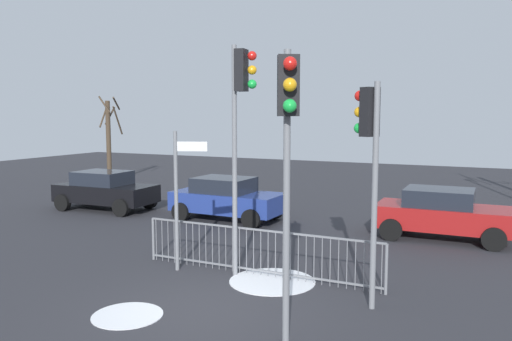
{
  "coord_description": "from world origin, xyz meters",
  "views": [
    {
      "loc": [
        4.85,
        -7.94,
        3.64
      ],
      "look_at": [
        -0.11,
        2.48,
        2.37
      ],
      "focal_mm": 36.18,
      "sensor_mm": 36.0,
      "label": 1
    }
  ],
  "objects_px": {
    "car_blue_near": "(227,198)",
    "bare_tree_left": "(109,138)",
    "traffic_light_mid_right": "(370,144)",
    "traffic_light_rear_left": "(288,132)",
    "direction_sign_post": "(179,193)",
    "car_black_trailing": "(105,190)",
    "traffic_light_rear_right": "(240,109)",
    "car_red_far": "(443,213)"
  },
  "relations": [
    {
      "from": "bare_tree_left",
      "to": "traffic_light_rear_right",
      "type": "bearing_deg",
      "value": -39.57
    },
    {
      "from": "bare_tree_left",
      "to": "traffic_light_mid_right",
      "type": "bearing_deg",
      "value": -35.55
    },
    {
      "from": "traffic_light_rear_left",
      "to": "bare_tree_left",
      "type": "relative_size",
      "value": 1.01
    },
    {
      "from": "bare_tree_left",
      "to": "traffic_light_rear_left",
      "type": "bearing_deg",
      "value": -41.65
    },
    {
      "from": "direction_sign_post",
      "to": "car_blue_near",
      "type": "height_order",
      "value": "direction_sign_post"
    },
    {
      "from": "traffic_light_rear_right",
      "to": "bare_tree_left",
      "type": "bearing_deg",
      "value": -135.1
    },
    {
      "from": "traffic_light_mid_right",
      "to": "traffic_light_rear_left",
      "type": "bearing_deg",
      "value": -168.95
    },
    {
      "from": "traffic_light_rear_right",
      "to": "bare_tree_left",
      "type": "xyz_separation_m",
      "value": [
        -13.56,
        11.2,
        -1.36
      ]
    },
    {
      "from": "car_red_far",
      "to": "bare_tree_left",
      "type": "distance_m",
      "value": 18.26
    },
    {
      "from": "traffic_light_rear_right",
      "to": "car_blue_near",
      "type": "height_order",
      "value": "traffic_light_rear_right"
    },
    {
      "from": "car_black_trailing",
      "to": "bare_tree_left",
      "type": "distance_m",
      "value": 8.31
    },
    {
      "from": "car_black_trailing",
      "to": "direction_sign_post",
      "type": "bearing_deg",
      "value": -39.27
    },
    {
      "from": "direction_sign_post",
      "to": "traffic_light_rear_right",
      "type": "bearing_deg",
      "value": -9.9
    },
    {
      "from": "car_red_far",
      "to": "car_black_trailing",
      "type": "relative_size",
      "value": 0.99
    },
    {
      "from": "car_blue_near",
      "to": "car_red_far",
      "type": "xyz_separation_m",
      "value": [
        6.96,
        0.37,
        0.0
      ]
    },
    {
      "from": "direction_sign_post",
      "to": "bare_tree_left",
      "type": "bearing_deg",
      "value": 117.24
    },
    {
      "from": "traffic_light_mid_right",
      "to": "car_black_trailing",
      "type": "bearing_deg",
      "value": 92.38
    },
    {
      "from": "car_black_trailing",
      "to": "traffic_light_mid_right",
      "type": "bearing_deg",
      "value": -28.31
    },
    {
      "from": "traffic_light_rear_right",
      "to": "car_black_trailing",
      "type": "distance_m",
      "value": 10.13
    },
    {
      "from": "traffic_light_rear_left",
      "to": "bare_tree_left",
      "type": "xyz_separation_m",
      "value": [
        -15.84,
        14.09,
        -0.99
      ]
    },
    {
      "from": "traffic_light_rear_right",
      "to": "car_blue_near",
      "type": "distance_m",
      "value": 6.83
    },
    {
      "from": "traffic_light_mid_right",
      "to": "direction_sign_post",
      "type": "relative_size",
      "value": 1.3
    },
    {
      "from": "direction_sign_post",
      "to": "car_red_far",
      "type": "height_order",
      "value": "direction_sign_post"
    },
    {
      "from": "car_red_far",
      "to": "car_black_trailing",
      "type": "distance_m",
      "value": 12.08
    },
    {
      "from": "bare_tree_left",
      "to": "direction_sign_post",
      "type": "bearing_deg",
      "value": -43.46
    },
    {
      "from": "traffic_light_rear_left",
      "to": "traffic_light_rear_right",
      "type": "bearing_deg",
      "value": -78.74
    },
    {
      "from": "direction_sign_post",
      "to": "car_blue_near",
      "type": "relative_size",
      "value": 0.85
    },
    {
      "from": "traffic_light_mid_right",
      "to": "car_black_trailing",
      "type": "relative_size",
      "value": 1.09
    },
    {
      "from": "traffic_light_rear_left",
      "to": "traffic_light_mid_right",
      "type": "bearing_deg",
      "value": -134.68
    },
    {
      "from": "traffic_light_rear_left",
      "to": "car_red_far",
      "type": "xyz_separation_m",
      "value": [
        1.46,
        8.49,
        -2.61
      ]
    },
    {
      "from": "car_black_trailing",
      "to": "car_blue_near",
      "type": "bearing_deg",
      "value": 1.11
    },
    {
      "from": "traffic_light_rear_right",
      "to": "car_red_far",
      "type": "xyz_separation_m",
      "value": [
        3.74,
        5.6,
        -2.97
      ]
    },
    {
      "from": "traffic_light_mid_right",
      "to": "traffic_light_rear_left",
      "type": "distance_m",
      "value": 2.38
    },
    {
      "from": "car_blue_near",
      "to": "bare_tree_left",
      "type": "height_order",
      "value": "bare_tree_left"
    },
    {
      "from": "car_blue_near",
      "to": "car_black_trailing",
      "type": "bearing_deg",
      "value": -175.45
    },
    {
      "from": "traffic_light_mid_right",
      "to": "car_blue_near",
      "type": "distance_m",
      "value": 8.86
    },
    {
      "from": "car_blue_near",
      "to": "direction_sign_post",
      "type": "bearing_deg",
      "value": -70.99
    },
    {
      "from": "traffic_light_rear_left",
      "to": "car_blue_near",
      "type": "height_order",
      "value": "traffic_light_rear_left"
    },
    {
      "from": "direction_sign_post",
      "to": "car_red_far",
      "type": "bearing_deg",
      "value": 28.94
    },
    {
      "from": "traffic_light_rear_right",
      "to": "bare_tree_left",
      "type": "distance_m",
      "value": 17.64
    },
    {
      "from": "car_black_trailing",
      "to": "bare_tree_left",
      "type": "height_order",
      "value": "bare_tree_left"
    },
    {
      "from": "car_red_far",
      "to": "direction_sign_post",
      "type": "bearing_deg",
      "value": -132.23
    }
  ]
}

